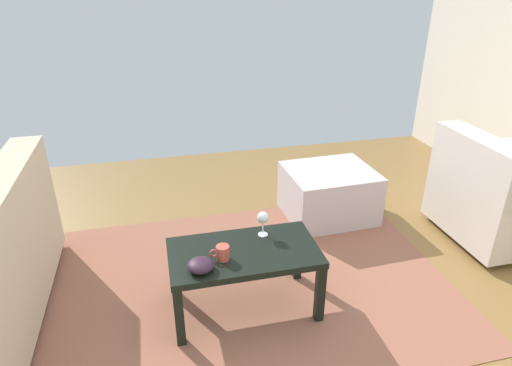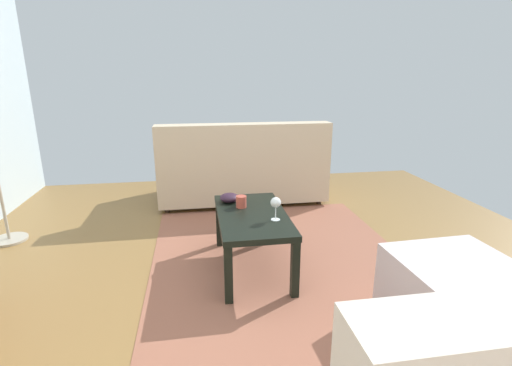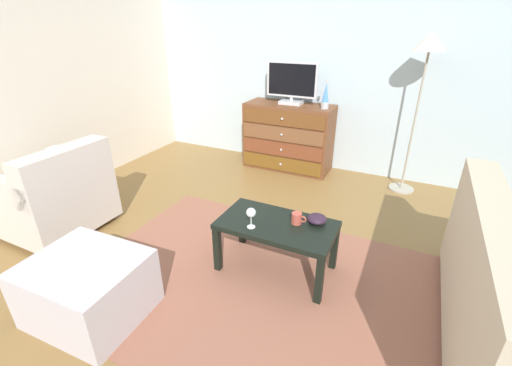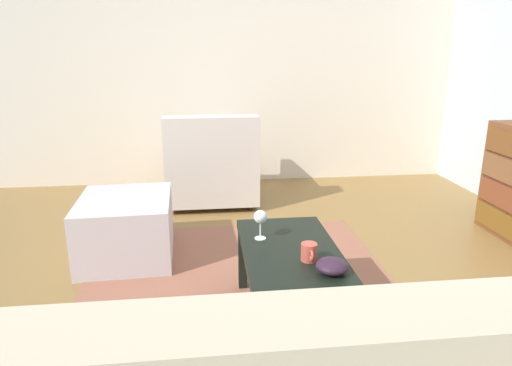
{
  "view_description": "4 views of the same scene",
  "coord_description": "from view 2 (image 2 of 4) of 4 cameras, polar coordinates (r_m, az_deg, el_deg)",
  "views": [
    {
      "loc": [
        0.72,
        2.11,
        1.87
      ],
      "look_at": [
        0.2,
        -0.05,
        0.81
      ],
      "focal_mm": 30.9,
      "sensor_mm": 36.0,
      "label": 1
    },
    {
      "loc": [
        -2.12,
        0.39,
        1.35
      ],
      "look_at": [
        0.29,
        -0.0,
        0.64
      ],
      "focal_mm": 26.3,
      "sensor_mm": 36.0,
      "label": 2
    },
    {
      "loc": [
        1.09,
        -1.98,
        1.77
      ],
      "look_at": [
        0.12,
        0.02,
        0.72
      ],
      "focal_mm": 23.8,
      "sensor_mm": 36.0,
      "label": 3
    },
    {
      "loc": [
        2.31,
        -0.39,
        1.37
      ],
      "look_at": [
        0.19,
        -0.14,
        0.74
      ],
      "focal_mm": 31.74,
      "sensor_mm": 36.0,
      "label": 4
    }
  ],
  "objects": [
    {
      "name": "ground_plane",
      "position": [
        2.56,
        1.04,
        -16.3
      ],
      "size": [
        5.48,
        5.15,
        0.05
      ],
      "primitive_type": "cube",
      "color": "olive"
    },
    {
      "name": "area_rug",
      "position": [
        2.75,
        4.5,
        -13.16
      ],
      "size": [
        2.6,
        1.9,
        0.01
      ],
      "primitive_type": "cube",
      "color": "#925944",
      "rests_on": "ground_plane"
    },
    {
      "name": "coffee_table",
      "position": [
        2.63,
        -0.6,
        -5.82
      ],
      "size": [
        0.87,
        0.47,
        0.42
      ],
      "color": "black",
      "rests_on": "ground_plane"
    },
    {
      "name": "wine_glass",
      "position": [
        2.46,
        3.02,
        -3.1
      ],
      "size": [
        0.07,
        0.07,
        0.16
      ],
      "color": "silver",
      "rests_on": "coffee_table"
    },
    {
      "name": "mug",
      "position": [
        2.71,
        -2.27,
        -2.82
      ],
      "size": [
        0.11,
        0.08,
        0.09
      ],
      "color": "#B64A3B",
      "rests_on": "coffee_table"
    },
    {
      "name": "bowl_decorative",
      "position": [
        2.83,
        -4.06,
        -2.24
      ],
      "size": [
        0.14,
        0.14,
        0.07
      ],
      "primitive_type": "ellipsoid",
      "color": "#2C1A2A",
      "rests_on": "coffee_table"
    },
    {
      "name": "couch_large",
      "position": [
        4.1,
        -2.18,
        1.97
      ],
      "size": [
        0.85,
        1.76,
        0.88
      ],
      "color": "#332319",
      "rests_on": "ground_plane"
    },
    {
      "name": "ottoman",
      "position": [
        2.29,
        28.81,
        -15.86
      ],
      "size": [
        0.72,
        0.63,
        0.42
      ],
      "primitive_type": "cube",
      "rotation": [
        0.0,
        0.0,
        0.04
      ],
      "color": "beige",
      "rests_on": "ground_plane"
    }
  ]
}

